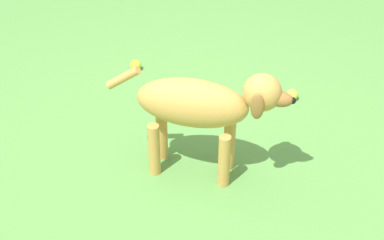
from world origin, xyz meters
name	(u,v)px	position (x,y,z in m)	size (l,w,h in m)	color
ground	(185,171)	(0.00, 0.00, 0.00)	(14.00, 14.00, 0.00)	#548C42
dog	(203,106)	(-0.08, 0.00, 0.37)	(0.80, 0.34, 0.56)	#C69347
tennis_ball_0	(135,65)	(0.27, -0.95, 0.03)	(0.07, 0.07, 0.07)	#C9D82A
tennis_ball_1	(292,95)	(-0.61, -0.59, 0.03)	(0.07, 0.07, 0.07)	#CDE13E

